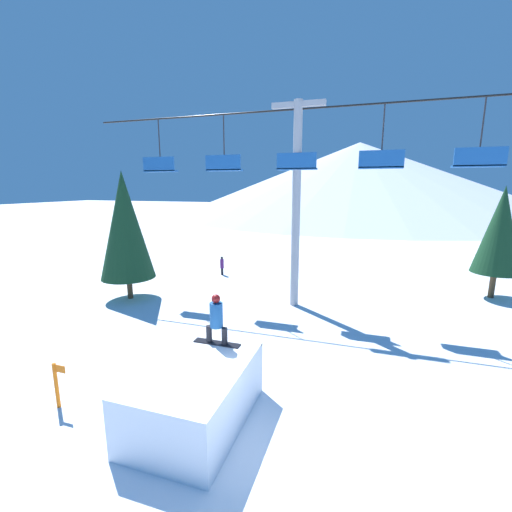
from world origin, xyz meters
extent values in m
plane|color=white|center=(0.00, 0.00, 0.00)|extent=(220.00, 220.00, 0.00)
cone|color=silver|center=(0.00, 70.39, 7.30)|extent=(74.89, 74.89, 14.59)
cube|color=white|center=(-1.24, 0.68, 0.73)|extent=(2.34, 3.49, 1.47)
cube|color=silver|center=(-1.24, 2.37, 1.44)|extent=(2.34, 0.10, 0.06)
cube|color=black|center=(-1.25, 1.98, 1.48)|extent=(1.33, 0.26, 0.03)
cylinder|color=black|center=(-1.48, 1.98, 1.73)|extent=(0.16, 0.16, 0.46)
cylinder|color=black|center=(-1.01, 1.98, 1.73)|extent=(0.16, 0.16, 0.46)
cylinder|color=#1E5693|center=(-1.25, 1.98, 2.30)|extent=(0.36, 0.36, 0.69)
sphere|color=maroon|center=(-1.25, 1.98, 2.76)|extent=(0.24, 0.24, 0.24)
cylinder|color=#9E9EA3|center=(-0.71, 9.81, 4.73)|extent=(0.39, 0.39, 9.45)
cube|color=#9E9EA3|center=(-0.71, 9.81, 9.25)|extent=(2.40, 0.24, 0.24)
cylinder|color=black|center=(-0.71, 9.81, 9.05)|extent=(21.09, 0.08, 0.08)
cylinder|color=#28282D|center=(-7.88, 9.81, 7.77)|extent=(0.06, 0.06, 2.56)
cube|color=#195199|center=(-7.88, 9.81, 6.49)|extent=(1.80, 0.44, 0.08)
cube|color=#195199|center=(-7.88, 9.63, 6.84)|extent=(1.80, 0.08, 0.70)
cylinder|color=#28282D|center=(-4.30, 9.81, 7.77)|extent=(0.06, 0.06, 2.56)
cube|color=#195199|center=(-4.30, 9.81, 6.49)|extent=(1.80, 0.44, 0.08)
cube|color=#195199|center=(-4.30, 9.63, 6.84)|extent=(1.80, 0.08, 0.70)
cylinder|color=#28282D|center=(-0.71, 9.81, 7.77)|extent=(0.06, 0.06, 2.56)
cube|color=#195199|center=(-0.71, 9.81, 6.49)|extent=(1.80, 0.44, 0.08)
cube|color=#195199|center=(-0.71, 9.63, 6.84)|extent=(1.80, 0.08, 0.70)
cylinder|color=#28282D|center=(2.87, 9.81, 7.77)|extent=(0.06, 0.06, 2.56)
cube|color=#195199|center=(2.87, 9.81, 6.49)|extent=(1.80, 0.44, 0.08)
cube|color=#195199|center=(2.87, 9.63, 6.84)|extent=(1.80, 0.08, 0.70)
cylinder|color=#28282D|center=(6.46, 9.81, 7.77)|extent=(0.06, 0.06, 2.56)
cube|color=#195199|center=(6.46, 9.81, 6.49)|extent=(1.80, 0.44, 0.08)
cube|color=#195199|center=(6.46, 9.63, 6.84)|extent=(1.80, 0.08, 0.70)
cylinder|color=#4C3823|center=(-9.03, 8.15, 0.56)|extent=(0.28, 0.28, 1.11)
cone|color=#14381E|center=(-9.03, 8.15, 3.80)|extent=(2.69, 2.69, 5.38)
cylinder|color=#4C3823|center=(8.88, 14.15, 0.66)|extent=(0.28, 0.28, 1.33)
cone|color=#14381E|center=(8.88, 14.15, 3.55)|extent=(2.25, 2.25, 4.45)
cylinder|color=orange|center=(-4.96, 0.03, 0.63)|extent=(0.10, 0.10, 1.25)
cube|color=orange|center=(-4.78, 0.03, 1.13)|extent=(0.36, 0.02, 0.20)
cylinder|color=black|center=(-6.42, 14.06, 0.23)|extent=(0.17, 0.17, 0.45)
cylinder|color=#471956|center=(-6.42, 14.06, 0.75)|extent=(0.24, 0.24, 0.60)
sphere|color=#232328|center=(-6.42, 14.06, 1.14)|extent=(0.18, 0.18, 0.18)
camera|label=1|loc=(2.51, -6.00, 5.72)|focal=24.00mm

